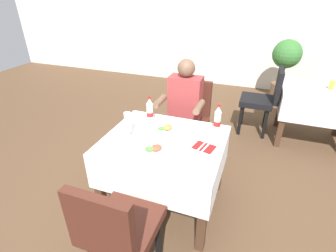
{
  "coord_description": "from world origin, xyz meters",
  "views": [
    {
      "loc": [
        0.81,
        -1.68,
        1.91
      ],
      "look_at": [
        0.12,
        0.18,
        0.82
      ],
      "focal_mm": 27.08,
      "sensor_mm": 36.0,
      "label": 1
    }
  ],
  "objects_px": {
    "cola_bottle_secondary": "(150,111)",
    "napkin_cutlery_set": "(204,147)",
    "plate_far_diner": "(167,128)",
    "background_dining_table": "(317,104)",
    "plate_near_camera": "(153,148)",
    "seated_diner_far": "(184,109)",
    "beer_glass_left": "(128,124)",
    "potted_plant_corner": "(285,64)",
    "cola_bottle_primary": "(217,120)",
    "background_chair_left": "(264,97)",
    "main_dining_table": "(164,155)",
    "background_table_tumbler": "(332,85)",
    "chair_far_diner_seat": "(189,118)",
    "chair_near_camera_side": "(118,229)"
  },
  "relations": [
    {
      "from": "chair_far_diner_seat",
      "to": "cola_bottle_secondary",
      "type": "xyz_separation_m",
      "value": [
        -0.24,
        -0.59,
        0.31
      ]
    },
    {
      "from": "beer_glass_left",
      "to": "background_dining_table",
      "type": "height_order",
      "value": "beer_glass_left"
    },
    {
      "from": "background_chair_left",
      "to": "potted_plant_corner",
      "type": "distance_m",
      "value": 1.34
    },
    {
      "from": "plate_near_camera",
      "to": "napkin_cutlery_set",
      "type": "distance_m",
      "value": 0.42
    },
    {
      "from": "chair_far_diner_seat",
      "to": "potted_plant_corner",
      "type": "bearing_deg",
      "value": 64.47
    },
    {
      "from": "seated_diner_far",
      "to": "cola_bottle_secondary",
      "type": "bearing_deg",
      "value": -112.36
    },
    {
      "from": "cola_bottle_secondary",
      "to": "napkin_cutlery_set",
      "type": "height_order",
      "value": "cola_bottle_secondary"
    },
    {
      "from": "chair_far_diner_seat",
      "to": "beer_glass_left",
      "type": "height_order",
      "value": "chair_far_diner_seat"
    },
    {
      "from": "potted_plant_corner",
      "to": "background_table_tumbler",
      "type": "bearing_deg",
      "value": -66.99
    },
    {
      "from": "plate_near_camera",
      "to": "plate_far_diner",
      "type": "xyz_separation_m",
      "value": [
        -0.01,
        0.35,
        -0.0
      ]
    },
    {
      "from": "main_dining_table",
      "to": "napkin_cutlery_set",
      "type": "bearing_deg",
      "value": -1.48
    },
    {
      "from": "chair_far_diner_seat",
      "to": "seated_diner_far",
      "type": "relative_size",
      "value": 0.77
    },
    {
      "from": "chair_far_diner_seat",
      "to": "background_table_tumbler",
      "type": "xyz_separation_m",
      "value": [
        1.6,
        1.08,
        0.24
      ]
    },
    {
      "from": "seated_diner_far",
      "to": "potted_plant_corner",
      "type": "relative_size",
      "value": 1.1
    },
    {
      "from": "cola_bottle_secondary",
      "to": "plate_near_camera",
      "type": "bearing_deg",
      "value": -63.24
    },
    {
      "from": "main_dining_table",
      "to": "cola_bottle_secondary",
      "type": "distance_m",
      "value": 0.46
    },
    {
      "from": "chair_near_camera_side",
      "to": "chair_far_diner_seat",
      "type": "bearing_deg",
      "value": 90.0
    },
    {
      "from": "chair_near_camera_side",
      "to": "plate_far_diner",
      "type": "height_order",
      "value": "chair_near_camera_side"
    },
    {
      "from": "chair_near_camera_side",
      "to": "background_table_tumbler",
      "type": "relative_size",
      "value": 8.82
    },
    {
      "from": "cola_bottle_primary",
      "to": "background_dining_table",
      "type": "bearing_deg",
      "value": 55.09
    },
    {
      "from": "plate_far_diner",
      "to": "cola_bottle_secondary",
      "type": "bearing_deg",
      "value": 157.7
    },
    {
      "from": "seated_diner_far",
      "to": "beer_glass_left",
      "type": "height_order",
      "value": "seated_diner_far"
    },
    {
      "from": "chair_far_diner_seat",
      "to": "background_dining_table",
      "type": "height_order",
      "value": "chair_far_diner_seat"
    },
    {
      "from": "cola_bottle_secondary",
      "to": "background_table_tumbler",
      "type": "height_order",
      "value": "cola_bottle_secondary"
    },
    {
      "from": "cola_bottle_primary",
      "to": "napkin_cutlery_set",
      "type": "distance_m",
      "value": 0.31
    },
    {
      "from": "background_table_tumbler",
      "to": "potted_plant_corner",
      "type": "xyz_separation_m",
      "value": [
        -0.51,
        1.2,
        -0.07
      ]
    },
    {
      "from": "plate_far_diner",
      "to": "background_dining_table",
      "type": "distance_m",
      "value": 2.25
    },
    {
      "from": "chair_far_diner_seat",
      "to": "plate_near_camera",
      "type": "xyz_separation_m",
      "value": [
        -0.02,
        -1.03,
        0.21
      ]
    },
    {
      "from": "cola_bottle_primary",
      "to": "background_chair_left",
      "type": "height_order",
      "value": "cola_bottle_primary"
    },
    {
      "from": "background_chair_left",
      "to": "potted_plant_corner",
      "type": "height_order",
      "value": "potted_plant_corner"
    },
    {
      "from": "main_dining_table",
      "to": "beer_glass_left",
      "type": "height_order",
      "value": "beer_glass_left"
    },
    {
      "from": "chair_near_camera_side",
      "to": "seated_diner_far",
      "type": "height_order",
      "value": "seated_diner_far"
    },
    {
      "from": "plate_far_diner",
      "to": "cola_bottle_secondary",
      "type": "distance_m",
      "value": 0.25
    },
    {
      "from": "cola_bottle_primary",
      "to": "cola_bottle_secondary",
      "type": "distance_m",
      "value": 0.65
    },
    {
      "from": "background_dining_table",
      "to": "background_table_tumbler",
      "type": "xyz_separation_m",
      "value": [
        0.12,
        0.1,
        0.25
      ]
    },
    {
      "from": "beer_glass_left",
      "to": "napkin_cutlery_set",
      "type": "relative_size",
      "value": 1.13
    },
    {
      "from": "chair_near_camera_side",
      "to": "seated_diner_far",
      "type": "bearing_deg",
      "value": 91.64
    },
    {
      "from": "chair_near_camera_side",
      "to": "background_table_tumbler",
      "type": "xyz_separation_m",
      "value": [
        1.6,
        2.75,
        0.24
      ]
    },
    {
      "from": "cola_bottle_primary",
      "to": "seated_diner_far",
      "type": "bearing_deg",
      "value": 135.13
    },
    {
      "from": "main_dining_table",
      "to": "chair_near_camera_side",
      "type": "height_order",
      "value": "chair_near_camera_side"
    },
    {
      "from": "cola_bottle_primary",
      "to": "potted_plant_corner",
      "type": "bearing_deg",
      "value": 76.49
    },
    {
      "from": "chair_far_diner_seat",
      "to": "plate_far_diner",
      "type": "bearing_deg",
      "value": -92.85
    },
    {
      "from": "main_dining_table",
      "to": "potted_plant_corner",
      "type": "relative_size",
      "value": 0.91
    },
    {
      "from": "plate_near_camera",
      "to": "potted_plant_corner",
      "type": "xyz_separation_m",
      "value": [
        1.11,
        3.31,
        -0.04
      ]
    },
    {
      "from": "beer_glass_left",
      "to": "background_table_tumbler",
      "type": "height_order",
      "value": "beer_glass_left"
    },
    {
      "from": "plate_near_camera",
      "to": "background_dining_table",
      "type": "relative_size",
      "value": 0.26
    },
    {
      "from": "background_chair_left",
      "to": "background_table_tumbler",
      "type": "distance_m",
      "value": 0.84
    },
    {
      "from": "main_dining_table",
      "to": "plate_far_diner",
      "type": "height_order",
      "value": "plate_far_diner"
    },
    {
      "from": "potted_plant_corner",
      "to": "cola_bottle_primary",
      "type": "bearing_deg",
      "value": -103.51
    },
    {
      "from": "plate_near_camera",
      "to": "plate_far_diner",
      "type": "distance_m",
      "value": 0.36
    }
  ]
}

